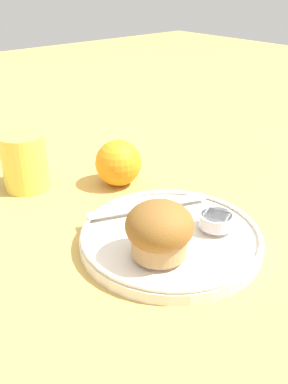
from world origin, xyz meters
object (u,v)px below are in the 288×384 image
object	(u,v)px
muffin	(159,230)
orange_fruit	(118,163)
butter_knife	(148,206)
juice_glass	(25,162)

from	to	relation	value
muffin	orange_fruit	xyz separation A→B (m)	(0.10, 0.20, -0.01)
butter_knife	juice_glass	bearing A→B (deg)	132.44
muffin	juice_glass	distance (m)	0.29
butter_knife	orange_fruit	size ratio (longest dim) A/B	2.24
juice_glass	orange_fruit	bearing A→B (deg)	-36.12
orange_fruit	butter_knife	bearing A→B (deg)	-108.40
muffin	juice_glass	xyz separation A→B (m)	(-0.02, 0.29, -0.01)
orange_fruit	juice_glass	xyz separation A→B (m)	(-0.12, 0.09, 0.01)
muffin	juice_glass	bearing A→B (deg)	93.58
butter_knife	juice_glass	distance (m)	0.22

